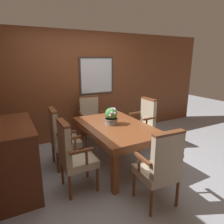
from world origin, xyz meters
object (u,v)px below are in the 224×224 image
chair_left_near (73,154)px  potted_plant (111,116)px  chair_left_far (61,136)px  chair_head_near (160,166)px  sideboard_cabinet (16,158)px  chair_head_far (91,118)px  chair_right_far (144,121)px  dining_table (116,131)px

chair_left_near → potted_plant: (0.83, 0.42, 0.32)m
chair_left_far → chair_head_near: (0.83, -1.57, 0.00)m
sideboard_cabinet → chair_left_far: bearing=24.9°
chair_head_far → chair_right_far: 1.18m
chair_head_near → potted_plant: (-0.03, 1.25, 0.32)m
chair_head_far → dining_table: bearing=-84.5°
sideboard_cabinet → chair_left_near: bearing=-29.4°
dining_table → chair_left_far: chair_left_far is taller
chair_left_far → sideboard_cabinet: size_ratio=0.90×
chair_left_far → potted_plant: (0.81, -0.32, 0.32)m
chair_right_far → sideboard_cabinet: 2.51m
chair_head_far → chair_head_near: 2.34m
chair_right_far → chair_head_far: bearing=-131.7°
potted_plant → sideboard_cabinet: potted_plant is taller
dining_table → chair_head_far: (-0.00, 1.17, -0.08)m
chair_left_far → chair_left_near: size_ratio=1.00×
chair_head_far → potted_plant: bearing=-87.3°
chair_left_far → chair_left_near: same height
chair_head_near → potted_plant: 1.29m
chair_head_far → chair_right_far: size_ratio=1.00×
sideboard_cabinet → dining_table: bearing=-1.9°
chair_left_far → sideboard_cabinet: (-0.73, -0.34, -0.07)m
chair_head_far → chair_left_far: 1.16m
potted_plant → chair_head_near: bearing=-88.9°
chair_left_near → chair_head_near: same height
dining_table → chair_head_far: size_ratio=1.53×
chair_right_far → chair_left_near: size_ratio=1.00×
chair_head_far → potted_plant: (-0.05, -1.09, 0.32)m
chair_left_far → potted_plant: chair_left_far is taller
chair_left_far → chair_right_far: size_ratio=1.00×
dining_table → chair_head_near: 1.18m
chair_left_far → chair_head_near: size_ratio=1.00×
chair_right_far → sideboard_cabinet: size_ratio=0.90×
chair_left_near → chair_head_near: (0.86, -0.83, 0.00)m
chair_head_near → sideboard_cabinet: size_ratio=0.90×
sideboard_cabinet → chair_head_near: bearing=-38.2°
chair_left_far → dining_table: bearing=-112.4°
chair_head_far → chair_left_far: (-0.86, -0.78, 0.00)m
chair_head_far → chair_right_far: (0.89, -0.78, 0.00)m
chair_left_near → chair_left_far: bearing=-1.4°
chair_head_far → chair_left_far: size_ratio=1.00×
dining_table → chair_right_far: chair_right_far is taller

